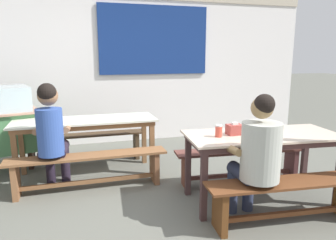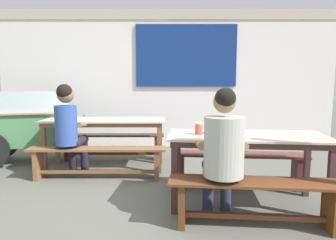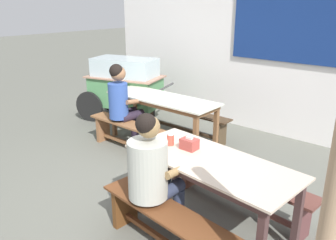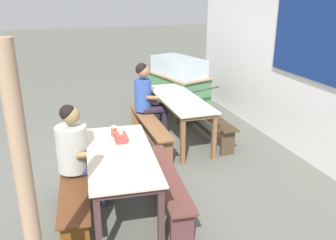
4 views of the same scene
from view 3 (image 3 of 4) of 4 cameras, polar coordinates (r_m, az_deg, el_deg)
ground_plane at (r=4.06m, az=-2.36°, el=-12.30°), size 40.00×40.00×0.00m
backdrop_wall at (r=5.86m, az=16.77°, el=11.59°), size 6.69×0.23×2.72m
dining_table_far at (r=5.20m, az=-1.05°, el=2.95°), size 1.81×0.61×0.75m
dining_table_near at (r=3.20m, az=7.03°, el=-7.81°), size 1.68×0.86×0.75m
bench_far_back at (r=5.69m, az=2.38°, el=0.28°), size 1.75×0.26×0.43m
bench_far_front at (r=4.97m, az=-4.93°, el=-2.49°), size 1.83×0.27×0.43m
bench_near_back at (r=3.75m, az=11.81°, el=-10.43°), size 1.66×0.42×0.43m
bench_near_front at (r=3.08m, az=0.44°, el=-17.38°), size 1.55×0.45×0.43m
food_cart at (r=6.38m, az=-7.25°, el=5.93°), size 1.81×1.15×1.15m
person_left_back_turned at (r=5.15m, az=-7.54°, el=3.23°), size 0.42×0.56×1.28m
person_near_front at (r=3.07m, az=-2.60°, el=-8.30°), size 0.46×0.55×1.25m
tissue_box at (r=3.35m, az=3.54°, el=-3.94°), size 0.16×0.12×0.13m
condiment_jar at (r=3.43m, az=0.42°, el=-3.20°), size 0.07×0.07×0.12m
wooden_support_post at (r=1.88m, az=25.32°, el=-16.27°), size 0.12×0.12×2.17m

